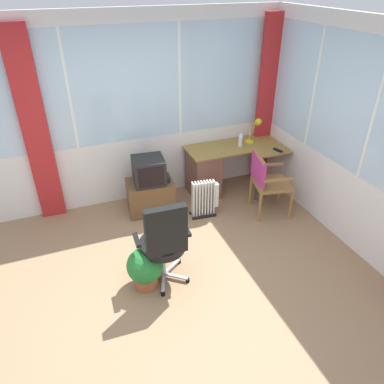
{
  "coord_description": "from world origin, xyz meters",
  "views": [
    {
      "loc": [
        -0.94,
        -2.76,
        2.98
      ],
      "look_at": [
        0.37,
        0.61,
        0.78
      ],
      "focal_mm": 34.09,
      "sensor_mm": 36.0,
      "label": 1
    }
  ],
  "objects_px": {
    "tv_remote": "(278,150)",
    "potted_plant": "(145,267)",
    "spray_bottle": "(241,140)",
    "desk": "(208,170)",
    "tv_on_stand": "(150,188)",
    "space_heater": "(205,198)",
    "office_chair": "(164,240)",
    "desk_lamp": "(257,127)",
    "wooden_armchair": "(264,177)"
  },
  "relations": [
    {
      "from": "wooden_armchair",
      "to": "tv_on_stand",
      "type": "xyz_separation_m",
      "value": [
        -1.46,
        0.61,
        -0.2
      ]
    },
    {
      "from": "desk",
      "to": "desk_lamp",
      "type": "bearing_deg",
      "value": -0.57
    },
    {
      "from": "space_heater",
      "to": "spray_bottle",
      "type": "bearing_deg",
      "value": 33.01
    },
    {
      "from": "desk_lamp",
      "to": "tv_on_stand",
      "type": "xyz_separation_m",
      "value": [
        -1.72,
        -0.13,
        -0.62
      ]
    },
    {
      "from": "desk",
      "to": "wooden_armchair",
      "type": "height_order",
      "value": "wooden_armchair"
    },
    {
      "from": "tv_remote",
      "to": "spray_bottle",
      "type": "height_order",
      "value": "spray_bottle"
    },
    {
      "from": "space_heater",
      "to": "potted_plant",
      "type": "xyz_separation_m",
      "value": [
        -1.13,
        -1.01,
        -0.02
      ]
    },
    {
      "from": "wooden_armchair",
      "to": "space_heater",
      "type": "height_order",
      "value": "wooden_armchair"
    },
    {
      "from": "tv_remote",
      "to": "office_chair",
      "type": "xyz_separation_m",
      "value": [
        -2.13,
        -1.2,
        -0.15
      ]
    },
    {
      "from": "spray_bottle",
      "to": "space_heater",
      "type": "relative_size",
      "value": 0.4
    },
    {
      "from": "tv_remote",
      "to": "space_heater",
      "type": "distance_m",
      "value": 1.31
    },
    {
      "from": "tv_on_stand",
      "to": "wooden_armchair",
      "type": "bearing_deg",
      "value": -22.87
    },
    {
      "from": "office_chair",
      "to": "desk_lamp",
      "type": "bearing_deg",
      "value": 38.82
    },
    {
      "from": "desk_lamp",
      "to": "potted_plant",
      "type": "distance_m",
      "value": 2.77
    },
    {
      "from": "office_chair",
      "to": "space_heater",
      "type": "relative_size",
      "value": 1.95
    },
    {
      "from": "desk",
      "to": "space_heater",
      "type": "xyz_separation_m",
      "value": [
        -0.28,
        -0.54,
        -0.12
      ]
    },
    {
      "from": "desk",
      "to": "tv_on_stand",
      "type": "relative_size",
      "value": 1.74
    },
    {
      "from": "spray_bottle",
      "to": "office_chair",
      "type": "height_order",
      "value": "office_chair"
    },
    {
      "from": "spray_bottle",
      "to": "tv_on_stand",
      "type": "distance_m",
      "value": 1.52
    },
    {
      "from": "spray_bottle",
      "to": "potted_plant",
      "type": "distance_m",
      "value": 2.5
    },
    {
      "from": "tv_remote",
      "to": "potted_plant",
      "type": "xyz_separation_m",
      "value": [
        -2.34,
        -1.17,
        -0.49
      ]
    },
    {
      "from": "desk",
      "to": "desk_lamp",
      "type": "height_order",
      "value": "desk_lamp"
    },
    {
      "from": "office_chair",
      "to": "tv_on_stand",
      "type": "height_order",
      "value": "office_chair"
    },
    {
      "from": "desk",
      "to": "desk_lamp",
      "type": "xyz_separation_m",
      "value": [
        0.77,
        -0.01,
        0.58
      ]
    },
    {
      "from": "wooden_armchair",
      "to": "spray_bottle",
      "type": "bearing_deg",
      "value": 90.71
    },
    {
      "from": "desk",
      "to": "wooden_armchair",
      "type": "relative_size",
      "value": 1.62
    },
    {
      "from": "tv_remote",
      "to": "tv_on_stand",
      "type": "xyz_separation_m",
      "value": [
        -1.88,
        0.25,
        -0.37
      ]
    },
    {
      "from": "tv_remote",
      "to": "spray_bottle",
      "type": "relative_size",
      "value": 0.69
    },
    {
      "from": "wooden_armchair",
      "to": "space_heater",
      "type": "bearing_deg",
      "value": 164.83
    },
    {
      "from": "tv_remote",
      "to": "space_heater",
      "type": "bearing_deg",
      "value": 169.0
    },
    {
      "from": "tv_on_stand",
      "to": "space_heater",
      "type": "xyz_separation_m",
      "value": [
        0.67,
        -0.4,
        -0.09
      ]
    },
    {
      "from": "potted_plant",
      "to": "space_heater",
      "type": "bearing_deg",
      "value": 41.76
    },
    {
      "from": "space_heater",
      "to": "wooden_armchair",
      "type": "bearing_deg",
      "value": -15.17
    },
    {
      "from": "tv_on_stand",
      "to": "potted_plant",
      "type": "relative_size",
      "value": 1.73
    },
    {
      "from": "spray_bottle",
      "to": "desk",
      "type": "bearing_deg",
      "value": 175.94
    },
    {
      "from": "wooden_armchair",
      "to": "office_chair",
      "type": "relative_size",
      "value": 0.83
    },
    {
      "from": "wooden_armchair",
      "to": "tv_on_stand",
      "type": "bearing_deg",
      "value": 157.13
    },
    {
      "from": "wooden_armchair",
      "to": "tv_on_stand",
      "type": "relative_size",
      "value": 1.07
    },
    {
      "from": "desk_lamp",
      "to": "space_heater",
      "type": "height_order",
      "value": "desk_lamp"
    },
    {
      "from": "space_heater",
      "to": "potted_plant",
      "type": "relative_size",
      "value": 1.14
    },
    {
      "from": "tv_on_stand",
      "to": "potted_plant",
      "type": "bearing_deg",
      "value": -108.04
    },
    {
      "from": "spray_bottle",
      "to": "potted_plant",
      "type": "bearing_deg",
      "value": -141.55
    },
    {
      "from": "tv_remote",
      "to": "wooden_armchair",
      "type": "distance_m",
      "value": 0.59
    },
    {
      "from": "space_heater",
      "to": "potted_plant",
      "type": "bearing_deg",
      "value": -138.24
    },
    {
      "from": "desk",
      "to": "tv_remote",
      "type": "bearing_deg",
      "value": -22.45
    },
    {
      "from": "office_chair",
      "to": "tv_on_stand",
      "type": "bearing_deg",
      "value": 80.47
    },
    {
      "from": "desk_lamp",
      "to": "space_heater",
      "type": "xyz_separation_m",
      "value": [
        -1.05,
        -0.53,
        -0.71
      ]
    },
    {
      "from": "spray_bottle",
      "to": "space_heater",
      "type": "distance_m",
      "value": 1.08
    },
    {
      "from": "desk_lamp",
      "to": "spray_bottle",
      "type": "height_order",
      "value": "desk_lamp"
    },
    {
      "from": "spray_bottle",
      "to": "tv_on_stand",
      "type": "xyz_separation_m",
      "value": [
        -1.45,
        -0.1,
        -0.47
      ]
    }
  ]
}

